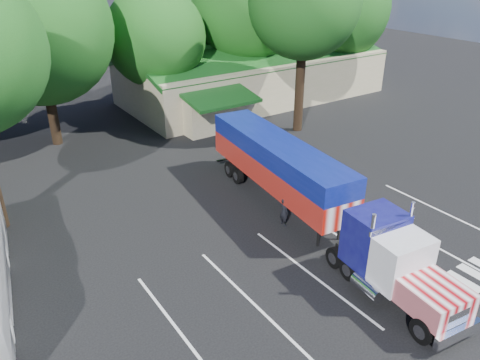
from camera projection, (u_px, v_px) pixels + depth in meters
ground at (236, 217)px, 24.94m from camera, size 120.00×120.00×0.00m
event_hall at (252, 75)px, 44.10m from camera, size 24.20×14.12×5.55m
tree_row_c at (37, 30)px, 30.90m from camera, size 10.00×10.00×13.05m
tree_row_d at (155, 37)px, 37.04m from camera, size 8.00×8.00×10.60m
tree_row_e at (245, 9)px, 41.27m from camera, size 9.60×9.60×12.90m
tree_row_f at (336, 7)px, 45.55m from camera, size 10.40×10.40×13.00m
tree_near_right at (305, 3)px, 32.86m from camera, size 8.00×8.00×13.50m
semi_truck at (303, 184)px, 23.71m from camera, size 4.37×18.29×3.80m
woman at (284, 212)px, 23.91m from camera, size 0.37×0.56×1.54m
bicycle at (238, 142)px, 33.44m from camera, size 0.83×1.87×0.95m
silver_sedan at (231, 110)px, 39.48m from camera, size 4.35×2.05×1.38m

